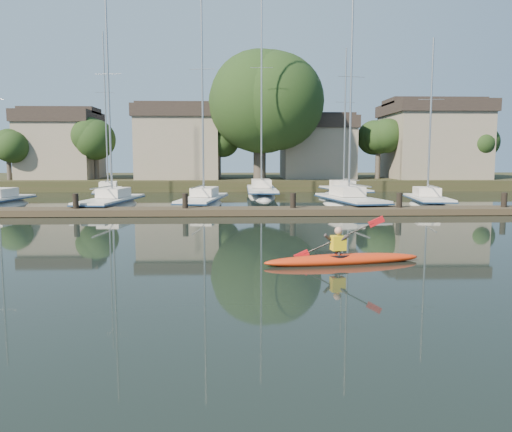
{
  "coord_description": "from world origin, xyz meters",
  "views": [
    {
      "loc": [
        -0.01,
        -13.62,
        3.22
      ],
      "look_at": [
        0.57,
        3.3,
        1.2
      ],
      "focal_mm": 35.0,
      "sensor_mm": 36.0,
      "label": 1
    }
  ],
  "objects_px": {
    "sailboat_3": "(350,211)",
    "sailboat_6": "(262,199)",
    "kayak": "(342,257)",
    "sailboat_1": "(111,211)",
    "sailboat_7": "(344,198)",
    "sailboat_4": "(428,209)",
    "sailboat_5": "(108,198)",
    "sailboat_2": "(203,209)",
    "dock": "(239,211)"
  },
  "relations": [
    {
      "from": "sailboat_5",
      "to": "sailboat_6",
      "type": "bearing_deg",
      "value": -13.46
    },
    {
      "from": "sailboat_3",
      "to": "sailboat_1",
      "type": "bearing_deg",
      "value": 169.41
    },
    {
      "from": "sailboat_1",
      "to": "sailboat_5",
      "type": "height_order",
      "value": "sailboat_5"
    },
    {
      "from": "dock",
      "to": "sailboat_6",
      "type": "distance_m",
      "value": 13.26
    },
    {
      "from": "sailboat_2",
      "to": "sailboat_4",
      "type": "height_order",
      "value": "sailboat_2"
    },
    {
      "from": "dock",
      "to": "sailboat_1",
      "type": "relative_size",
      "value": 2.38
    },
    {
      "from": "sailboat_4",
      "to": "sailboat_2",
      "type": "bearing_deg",
      "value": -173.95
    },
    {
      "from": "sailboat_3",
      "to": "sailboat_6",
      "type": "xyz_separation_m",
      "value": [
        -5.23,
        9.36,
        0.01
      ]
    },
    {
      "from": "sailboat_7",
      "to": "sailboat_6",
      "type": "bearing_deg",
      "value": 172.83
    },
    {
      "from": "sailboat_4",
      "to": "kayak",
      "type": "bearing_deg",
      "value": -110.86
    },
    {
      "from": "sailboat_4",
      "to": "sailboat_6",
      "type": "height_order",
      "value": "sailboat_6"
    },
    {
      "from": "kayak",
      "to": "sailboat_5",
      "type": "relative_size",
      "value": 0.35
    },
    {
      "from": "dock",
      "to": "sailboat_1",
      "type": "xyz_separation_m",
      "value": [
        -8.06,
        3.85,
        -0.4
      ]
    },
    {
      "from": "sailboat_2",
      "to": "sailboat_7",
      "type": "height_order",
      "value": "sailboat_2"
    },
    {
      "from": "kayak",
      "to": "sailboat_1",
      "type": "relative_size",
      "value": 0.35
    },
    {
      "from": "sailboat_1",
      "to": "sailboat_2",
      "type": "distance_m",
      "value": 5.77
    },
    {
      "from": "sailboat_5",
      "to": "sailboat_7",
      "type": "distance_m",
      "value": 19.53
    },
    {
      "from": "dock",
      "to": "sailboat_1",
      "type": "distance_m",
      "value": 8.94
    },
    {
      "from": "sailboat_3",
      "to": "dock",
      "type": "bearing_deg",
      "value": -162.18
    },
    {
      "from": "sailboat_1",
      "to": "sailboat_4",
      "type": "bearing_deg",
      "value": 9.01
    },
    {
      "from": "sailboat_4",
      "to": "dock",
      "type": "bearing_deg",
      "value": -152.94
    },
    {
      "from": "sailboat_2",
      "to": "sailboat_7",
      "type": "relative_size",
      "value": 1.13
    },
    {
      "from": "sailboat_7",
      "to": "kayak",
      "type": "bearing_deg",
      "value": -112.68
    },
    {
      "from": "sailboat_1",
      "to": "sailboat_7",
      "type": "xyz_separation_m",
      "value": [
        16.83,
        9.7,
        -0.0
      ]
    },
    {
      "from": "dock",
      "to": "sailboat_1",
      "type": "height_order",
      "value": "sailboat_1"
    },
    {
      "from": "sailboat_5",
      "to": "sailboat_1",
      "type": "bearing_deg",
      "value": -85.77
    },
    {
      "from": "sailboat_5",
      "to": "dock",
      "type": "bearing_deg",
      "value": -62.91
    },
    {
      "from": "kayak",
      "to": "sailboat_2",
      "type": "height_order",
      "value": "sailboat_2"
    },
    {
      "from": "dock",
      "to": "sailboat_3",
      "type": "xyz_separation_m",
      "value": [
        7.06,
        3.77,
        -0.42
      ]
    },
    {
      "from": "sailboat_4",
      "to": "sailboat_6",
      "type": "xyz_separation_m",
      "value": [
        -10.52,
        8.66,
        -0.01
      ]
    },
    {
      "from": "kayak",
      "to": "sailboat_1",
      "type": "bearing_deg",
      "value": 114.17
    },
    {
      "from": "dock",
      "to": "sailboat_6",
      "type": "height_order",
      "value": "sailboat_6"
    },
    {
      "from": "sailboat_4",
      "to": "sailboat_7",
      "type": "xyz_separation_m",
      "value": [
        -3.58,
        9.08,
        -0.0
      ]
    },
    {
      "from": "dock",
      "to": "sailboat_5",
      "type": "distance_m",
      "value": 17.36
    },
    {
      "from": "dock",
      "to": "sailboat_7",
      "type": "xyz_separation_m",
      "value": [
        8.77,
        13.54,
        -0.4
      ]
    },
    {
      "from": "sailboat_6",
      "to": "dock",
      "type": "bearing_deg",
      "value": -97.65
    },
    {
      "from": "dock",
      "to": "sailboat_4",
      "type": "distance_m",
      "value": 13.14
    },
    {
      "from": "kayak",
      "to": "sailboat_2",
      "type": "distance_m",
      "value": 18.47
    },
    {
      "from": "sailboat_1",
      "to": "sailboat_6",
      "type": "bearing_deg",
      "value": 50.45
    },
    {
      "from": "dock",
      "to": "sailboat_6",
      "type": "relative_size",
      "value": 1.92
    },
    {
      "from": "kayak",
      "to": "sailboat_4",
      "type": "xyz_separation_m",
      "value": [
        9.24,
        17.35,
        -0.39
      ]
    },
    {
      "from": "kayak",
      "to": "sailboat_6",
      "type": "distance_m",
      "value": 26.05
    },
    {
      "from": "kayak",
      "to": "sailboat_6",
      "type": "xyz_separation_m",
      "value": [
        -1.28,
        26.01,
        -0.4
      ]
    },
    {
      "from": "sailboat_2",
      "to": "sailboat_6",
      "type": "xyz_separation_m",
      "value": [
        4.19,
        8.37,
        -0.02
      ]
    },
    {
      "from": "sailboat_1",
      "to": "sailboat_7",
      "type": "relative_size",
      "value": 1.07
    },
    {
      "from": "sailboat_5",
      "to": "sailboat_6",
      "type": "distance_m",
      "value": 12.6
    },
    {
      "from": "kayak",
      "to": "sailboat_1",
      "type": "height_order",
      "value": "sailboat_1"
    },
    {
      "from": "kayak",
      "to": "sailboat_5",
      "type": "bearing_deg",
      "value": 108.07
    },
    {
      "from": "sailboat_7",
      "to": "sailboat_5",
      "type": "bearing_deg",
      "value": 169.19
    },
    {
      "from": "sailboat_5",
      "to": "sailboat_6",
      "type": "relative_size",
      "value": 0.81
    }
  ]
}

